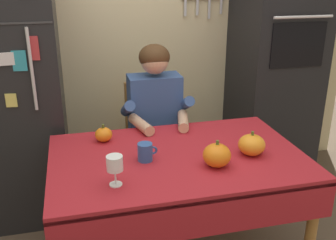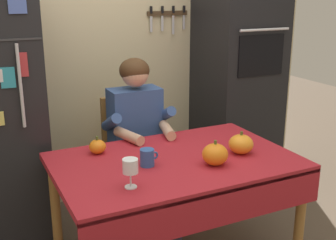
{
  "view_description": "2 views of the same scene",
  "coord_description": "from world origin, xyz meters",
  "px_view_note": "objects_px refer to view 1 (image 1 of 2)",
  "views": [
    {
      "loc": [
        -0.52,
        -1.8,
        1.71
      ],
      "look_at": [
        -0.02,
        0.23,
        0.9
      ],
      "focal_mm": 41.91,
      "sensor_mm": 36.0,
      "label": 1
    },
    {
      "loc": [
        -1.08,
        -2.02,
        1.7
      ],
      "look_at": [
        0.04,
        0.27,
        0.93
      ],
      "focal_mm": 46.55,
      "sensor_mm": 36.0,
      "label": 2
    }
  ],
  "objects_px": {
    "chair_behind_person": "(152,138)",
    "coffee_mug": "(145,152)",
    "pumpkin_small": "(217,155)",
    "pumpkin_large": "(104,134)",
    "pumpkin_medium": "(252,145)",
    "dining_table": "(178,170)",
    "wine_glass": "(115,164)",
    "wall_oven": "(275,57)",
    "refrigerator": "(12,95)",
    "seated_person": "(157,119)"
  },
  "relations": [
    {
      "from": "chair_behind_person",
      "to": "coffee_mug",
      "type": "distance_m",
      "value": 0.86
    },
    {
      "from": "pumpkin_small",
      "to": "pumpkin_large",
      "type": "bearing_deg",
      "value": 139.74
    },
    {
      "from": "chair_behind_person",
      "to": "pumpkin_medium",
      "type": "xyz_separation_m",
      "value": [
        0.39,
        -0.86,
        0.29
      ]
    },
    {
      "from": "dining_table",
      "to": "coffee_mug",
      "type": "height_order",
      "value": "coffee_mug"
    },
    {
      "from": "chair_behind_person",
      "to": "pumpkin_large",
      "type": "xyz_separation_m",
      "value": [
        -0.39,
        -0.48,
        0.27
      ]
    },
    {
      "from": "chair_behind_person",
      "to": "wine_glass",
      "type": "xyz_separation_m",
      "value": [
        -0.38,
        -1.01,
        0.34
      ]
    },
    {
      "from": "coffee_mug",
      "to": "chair_behind_person",
      "type": "bearing_deg",
      "value": 76.2
    },
    {
      "from": "wall_oven",
      "to": "pumpkin_medium",
      "type": "distance_m",
      "value": 1.21
    },
    {
      "from": "wine_glass",
      "to": "pumpkin_medium",
      "type": "bearing_deg",
      "value": 11.12
    },
    {
      "from": "wall_oven",
      "to": "wine_glass",
      "type": "height_order",
      "value": "wall_oven"
    },
    {
      "from": "wine_glass",
      "to": "chair_behind_person",
      "type": "bearing_deg",
      "value": 69.36
    },
    {
      "from": "refrigerator",
      "to": "pumpkin_large",
      "type": "height_order",
      "value": "refrigerator"
    },
    {
      "from": "pumpkin_small",
      "to": "refrigerator",
      "type": "bearing_deg",
      "value": 137.09
    },
    {
      "from": "chair_behind_person",
      "to": "pumpkin_large",
      "type": "bearing_deg",
      "value": -128.89
    },
    {
      "from": "dining_table",
      "to": "pumpkin_small",
      "type": "xyz_separation_m",
      "value": [
        0.16,
        -0.15,
        0.15
      ]
    },
    {
      "from": "dining_table",
      "to": "pumpkin_large",
      "type": "relative_size",
      "value": 12.96
    },
    {
      "from": "seated_person",
      "to": "pumpkin_small",
      "type": "distance_m",
      "value": 0.77
    },
    {
      "from": "dining_table",
      "to": "pumpkin_large",
      "type": "bearing_deg",
      "value": 140.95
    },
    {
      "from": "dining_table",
      "to": "pumpkin_medium",
      "type": "xyz_separation_m",
      "value": [
        0.4,
        -0.07,
        0.14
      ]
    },
    {
      "from": "pumpkin_medium",
      "to": "seated_person",
      "type": "bearing_deg",
      "value": 120.18
    },
    {
      "from": "dining_table",
      "to": "coffee_mug",
      "type": "xyz_separation_m",
      "value": [
        -0.19,
        -0.0,
        0.13
      ]
    },
    {
      "from": "seated_person",
      "to": "pumpkin_large",
      "type": "distance_m",
      "value": 0.49
    },
    {
      "from": "wall_oven",
      "to": "pumpkin_medium",
      "type": "relative_size",
      "value": 14.02
    },
    {
      "from": "seated_person",
      "to": "wall_oven",
      "type": "bearing_deg",
      "value": 17.03
    },
    {
      "from": "refrigerator",
      "to": "wall_oven",
      "type": "distance_m",
      "value": 2.01
    },
    {
      "from": "seated_person",
      "to": "coffee_mug",
      "type": "distance_m",
      "value": 0.64
    },
    {
      "from": "pumpkin_medium",
      "to": "coffee_mug",
      "type": "bearing_deg",
      "value": 173.29
    },
    {
      "from": "pumpkin_medium",
      "to": "pumpkin_small",
      "type": "xyz_separation_m",
      "value": [
        -0.24,
        -0.08,
        0.0
      ]
    },
    {
      "from": "chair_behind_person",
      "to": "pumpkin_medium",
      "type": "relative_size",
      "value": 6.21
    },
    {
      "from": "refrigerator",
      "to": "pumpkin_large",
      "type": "bearing_deg",
      "value": -45.26
    },
    {
      "from": "coffee_mug",
      "to": "wine_glass",
      "type": "bearing_deg",
      "value": -130.27
    },
    {
      "from": "chair_behind_person",
      "to": "wine_glass",
      "type": "height_order",
      "value": "chair_behind_person"
    },
    {
      "from": "refrigerator",
      "to": "dining_table",
      "type": "relative_size",
      "value": 1.29
    },
    {
      "from": "dining_table",
      "to": "wine_glass",
      "type": "xyz_separation_m",
      "value": [
        -0.37,
        -0.22,
        0.19
      ]
    },
    {
      "from": "wine_glass",
      "to": "wall_oven",
      "type": "bearing_deg",
      "value": 38.8
    },
    {
      "from": "refrigerator",
      "to": "wall_oven",
      "type": "xyz_separation_m",
      "value": [
        2.0,
        0.04,
        0.15
      ]
    },
    {
      "from": "coffee_mug",
      "to": "wine_glass",
      "type": "xyz_separation_m",
      "value": [
        -0.19,
        -0.22,
        0.06
      ]
    },
    {
      "from": "refrigerator",
      "to": "wall_oven",
      "type": "height_order",
      "value": "wall_oven"
    },
    {
      "from": "refrigerator",
      "to": "pumpkin_small",
      "type": "relative_size",
      "value": 12.19
    },
    {
      "from": "chair_behind_person",
      "to": "coffee_mug",
      "type": "relative_size",
      "value": 8.56
    },
    {
      "from": "coffee_mug",
      "to": "seated_person",
      "type": "bearing_deg",
      "value": 72.13
    },
    {
      "from": "coffee_mug",
      "to": "pumpkin_large",
      "type": "bearing_deg",
      "value": 122.29
    },
    {
      "from": "wall_oven",
      "to": "dining_table",
      "type": "xyz_separation_m",
      "value": [
        -1.05,
        -0.92,
        -0.39
      ]
    },
    {
      "from": "chair_behind_person",
      "to": "coffee_mug",
      "type": "xyz_separation_m",
      "value": [
        -0.19,
        -0.79,
        0.28
      ]
    },
    {
      "from": "wall_oven",
      "to": "coffee_mug",
      "type": "xyz_separation_m",
      "value": [
        -1.24,
        -0.92,
        -0.26
      ]
    },
    {
      "from": "coffee_mug",
      "to": "pumpkin_small",
      "type": "xyz_separation_m",
      "value": [
        0.35,
        -0.15,
        0.01
      ]
    },
    {
      "from": "pumpkin_large",
      "to": "dining_table",
      "type": "bearing_deg",
      "value": -39.05
    },
    {
      "from": "pumpkin_large",
      "to": "pumpkin_small",
      "type": "height_order",
      "value": "pumpkin_small"
    },
    {
      "from": "dining_table",
      "to": "chair_behind_person",
      "type": "distance_m",
      "value": 0.81
    },
    {
      "from": "refrigerator",
      "to": "seated_person",
      "type": "relative_size",
      "value": 1.45
    }
  ]
}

